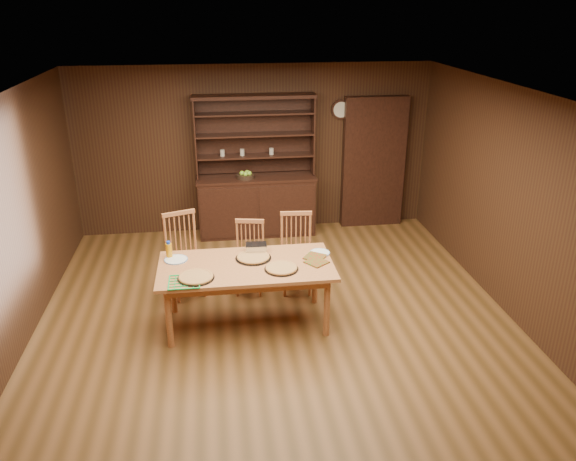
{
  "coord_description": "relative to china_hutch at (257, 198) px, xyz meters",
  "views": [
    {
      "loc": [
        -0.63,
        -5.56,
        3.49
      ],
      "look_at": [
        0.18,
        0.4,
        0.99
      ],
      "focal_mm": 35.0,
      "sensor_mm": 36.0,
      "label": 1
    }
  ],
  "objects": [
    {
      "name": "cooling_rack",
      "position": [
        -1.0,
        -3.02,
        0.16
      ],
      "size": [
        0.37,
        0.37,
        0.01
      ],
      "primitive_type": null,
      "rotation": [
        0.0,
        0.0,
        0.2
      ],
      "color": "#0DB248",
      "rests_on": "dining_table"
    },
    {
      "name": "plate_left",
      "position": [
        -1.11,
        -2.47,
        0.16
      ],
      "size": [
        0.27,
        0.27,
        0.02
      ],
      "color": "silver",
      "rests_on": "dining_table"
    },
    {
      "name": "fruit_bowl",
      "position": [
        -0.17,
        -0.07,
        0.39
      ],
      "size": [
        0.28,
        0.28,
        0.12
      ],
      "color": "black",
      "rests_on": "china_hutch"
    },
    {
      "name": "foil_dish",
      "position": [
        -0.19,
        -2.37,
        0.2
      ],
      "size": [
        0.25,
        0.19,
        0.1
      ],
      "primitive_type": "cube",
      "rotation": [
        0.0,
        0.0,
        -0.05
      ],
      "color": "silver",
      "rests_on": "dining_table"
    },
    {
      "name": "pot_holder_b",
      "position": [
        0.46,
        -2.61,
        0.16
      ],
      "size": [
        0.3,
        0.3,
        0.02
      ],
      "primitive_type": "cube",
      "rotation": [
        0.0,
        0.0,
        -0.61
      ],
      "color": "#A01212",
      "rests_on": "dining_table"
    },
    {
      "name": "pot_holder_a",
      "position": [
        0.45,
        -2.75,
        0.16
      ],
      "size": [
        0.3,
        0.3,
        0.02
      ],
      "primitive_type": "cube",
      "rotation": [
        0.0,
        0.0,
        0.64
      ],
      "color": "#A01212",
      "rests_on": "dining_table"
    },
    {
      "name": "chair_right",
      "position": [
        0.35,
        -1.91,
        -0.05
      ],
      "size": [
        0.45,
        0.43,
        1.02
      ],
      "rotation": [
        0.0,
        0.0,
        -0.09
      ],
      "color": "#C77444",
      "rests_on": "floor"
    },
    {
      "name": "plate_right",
      "position": [
        0.53,
        -2.51,
        0.16
      ],
      "size": [
        0.24,
        0.24,
        0.02
      ],
      "color": "silver",
      "rests_on": "dining_table"
    },
    {
      "name": "wall_clock",
      "position": [
        1.35,
        0.2,
        1.3
      ],
      "size": [
        0.3,
        0.05,
        0.3
      ],
      "color": "black",
      "rests_on": "room_shell"
    },
    {
      "name": "pizza_center",
      "position": [
        -0.24,
        -2.54,
        0.17
      ],
      "size": [
        0.41,
        0.41,
        0.04
      ],
      "color": "black",
      "rests_on": "dining_table"
    },
    {
      "name": "juice_bottle",
      "position": [
        -1.19,
        -2.39,
        0.25
      ],
      "size": [
        0.07,
        0.07,
        0.2
      ],
      "color": "orange",
      "rests_on": "dining_table"
    },
    {
      "name": "china_hutch",
      "position": [
        0.0,
        0.0,
        0.0
      ],
      "size": [
        1.84,
        0.52,
        2.17
      ],
      "color": "black",
      "rests_on": "floor"
    },
    {
      "name": "room_shell",
      "position": [
        0.0,
        -2.75,
        0.98
      ],
      "size": [
        6.0,
        6.0,
        6.0
      ],
      "color": "beige",
      "rests_on": "floor"
    },
    {
      "name": "chair_left",
      "position": [
        -1.07,
        -1.83,
        -0.03
      ],
      "size": [
        0.55,
        0.54,
        1.07
      ],
      "rotation": [
        0.0,
        0.0,
        0.33
      ],
      "color": "#C77444",
      "rests_on": "floor"
    },
    {
      "name": "chair_center",
      "position": [
        -0.24,
        -1.87,
        -0.1
      ],
      "size": [
        0.44,
        0.43,
        0.94
      ],
      "rotation": [
        0.0,
        0.0,
        -0.19
      ],
      "color": "#C77444",
      "rests_on": "floor"
    },
    {
      "name": "floor",
      "position": [
        0.0,
        -2.75,
        -0.6
      ],
      "size": [
        6.0,
        6.0,
        0.0
      ],
      "primitive_type": "plane",
      "color": "brown",
      "rests_on": "ground"
    },
    {
      "name": "pizza_right",
      "position": [
        0.04,
        -2.86,
        0.17
      ],
      "size": [
        0.37,
        0.37,
        0.04
      ],
      "color": "black",
      "rests_on": "dining_table"
    },
    {
      "name": "dining_table",
      "position": [
        -0.34,
        -2.69,
        0.08
      ],
      "size": [
        1.94,
        0.97,
        0.75
      ],
      "color": "#C37443",
      "rests_on": "floor"
    },
    {
      "name": "pizza_left",
      "position": [
        -0.88,
        -2.95,
        0.17
      ],
      "size": [
        0.39,
        0.39,
        0.04
      ],
      "color": "black",
      "rests_on": "dining_table"
    },
    {
      "name": "doorway",
      "position": [
        1.9,
        0.15,
        0.45
      ],
      "size": [
        1.0,
        0.18,
        2.1
      ],
      "primitive_type": "cube",
      "color": "black",
      "rests_on": "floor"
    }
  ]
}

